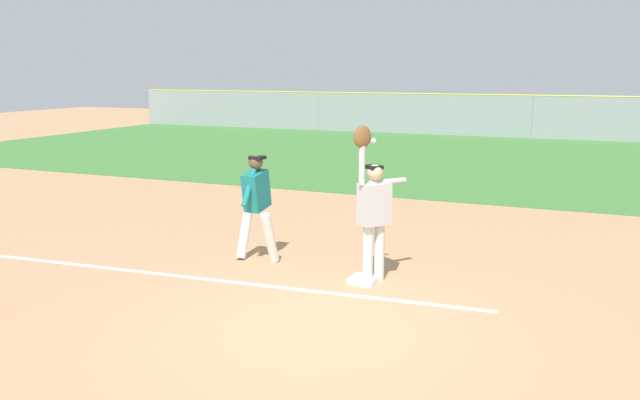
% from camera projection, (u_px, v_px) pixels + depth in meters
% --- Properties ---
extents(ground_plane, '(73.94, 73.94, 0.00)m').
position_uv_depth(ground_plane, '(314.00, 330.00, 7.90)').
color(ground_plane, tan).
extents(outfield_grass, '(41.63, 16.06, 0.01)m').
position_uv_depth(outfield_grass, '(506.00, 160.00, 22.72)').
color(outfield_grass, '#3D7533').
rests_on(outfield_grass, ground_plane).
extents(chalk_foul_line, '(11.98, 0.95, 0.01)m').
position_uv_depth(chalk_foul_line, '(102.00, 267.00, 10.40)').
color(chalk_foul_line, white).
rests_on(chalk_foul_line, ground_plane).
extents(first_base, '(0.40, 0.40, 0.08)m').
position_uv_depth(first_base, '(364.00, 280.00, 9.67)').
color(first_base, white).
rests_on(first_base, ground_plane).
extents(fielder, '(0.62, 0.78, 2.28)m').
position_uv_depth(fielder, '(373.00, 206.00, 9.51)').
color(fielder, silver).
rests_on(fielder, ground_plane).
extents(runner, '(0.72, 0.84, 1.72)m').
position_uv_depth(runner, '(256.00, 200.00, 10.59)').
color(runner, white).
rests_on(runner, ground_plane).
extents(baseball, '(0.07, 0.07, 0.07)m').
position_uv_depth(baseball, '(374.00, 141.00, 9.45)').
color(baseball, white).
extents(outfield_fence, '(41.71, 0.08, 1.94)m').
position_uv_depth(outfield_fence, '(532.00, 117.00, 29.79)').
color(outfield_fence, '#93999E').
rests_on(outfield_fence, ground_plane).
extents(parked_car_red, '(4.52, 2.35, 1.25)m').
position_uv_depth(parked_car_red, '(435.00, 117.00, 33.81)').
color(parked_car_red, '#B21E1E').
rests_on(parked_car_red, ground_plane).
extents(parked_car_blue, '(4.50, 2.31, 1.25)m').
position_uv_depth(parked_car_blue, '(556.00, 120.00, 31.58)').
color(parked_car_blue, '#23389E').
rests_on(parked_car_blue, ground_plane).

